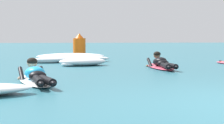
% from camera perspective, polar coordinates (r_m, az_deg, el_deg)
% --- Properties ---
extents(ground_plane, '(120.00, 120.00, 0.00)m').
position_cam_1_polar(ground_plane, '(15.48, 1.46, 0.03)').
color(ground_plane, '#2D6B7A').
extents(surfer_near, '(0.91, 2.62, 0.55)m').
position_cam_1_polar(surfer_near, '(8.23, -10.56, -2.04)').
color(surfer_near, white).
rests_on(surfer_near, ground).
extents(surfer_far, '(0.63, 2.66, 0.54)m').
position_cam_1_polar(surfer_far, '(12.10, 6.85, -0.29)').
color(surfer_far, '#E54C66').
rests_on(surfer_far, ground).
extents(whitewater_front, '(3.19, 1.63, 0.24)m').
position_cam_1_polar(whitewater_front, '(15.22, -5.70, 0.38)').
color(whitewater_front, white).
rests_on(whitewater_front, ground).
extents(whitewater_mid_left, '(2.96, 1.33, 0.27)m').
position_cam_1_polar(whitewater_mid_left, '(17.17, -5.75, 0.76)').
color(whitewater_mid_left, white).
rests_on(whitewater_mid_left, ground).
extents(whitewater_back, '(1.74, 1.26, 0.27)m').
position_cam_1_polar(whitewater_back, '(13.33, -4.11, 0.02)').
color(whitewater_back, white).
rests_on(whitewater_back, ground).
extents(channel_marker_buoy, '(0.62, 0.62, 1.13)m').
position_cam_1_polar(channel_marker_buoy, '(19.22, -4.57, 2.04)').
color(channel_marker_buoy, '#EA5B0F').
rests_on(channel_marker_buoy, ground).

